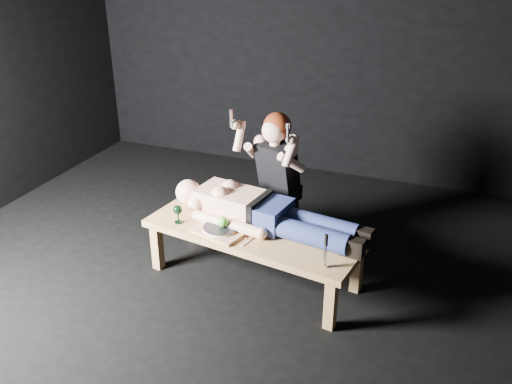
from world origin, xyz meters
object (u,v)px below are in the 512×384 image
lying_man (267,210)px  kneeling_woman (283,179)px  table (254,255)px  serving_tray (220,231)px  goblet (178,214)px  carving_knife (326,251)px

lying_man → kneeling_woman: size_ratio=1.39×
table → lying_man: size_ratio=0.96×
serving_tray → goblet: size_ratio=2.56×
table → kneeling_woman: (0.03, 0.60, 0.41)m
carving_knife → goblet: bearing=179.6°
lying_man → kneeling_woman: (-0.04, 0.50, 0.05)m
goblet → carving_knife: 1.25m
lying_man → serving_tray: bearing=-134.2°
lying_man → kneeling_woman: 0.50m
table → goblet: goblet is taller
goblet → serving_tray: bearing=-2.6°
goblet → carving_knife: size_ratio=0.59×
lying_man → table: bearing=-116.5°
carving_knife → lying_man: bearing=153.4°
kneeling_woman → goblet: bearing=-113.4°
lying_man → serving_tray: 0.39m
lying_man → goblet: (-0.66, -0.21, -0.06)m
lying_man → carving_knife: size_ratio=6.96×
lying_man → carving_knife: (0.57, -0.41, -0.01)m
serving_tray → carving_knife: bearing=-11.9°
table → serving_tray: size_ratio=4.39×
table → serving_tray: (-0.23, -0.13, 0.24)m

